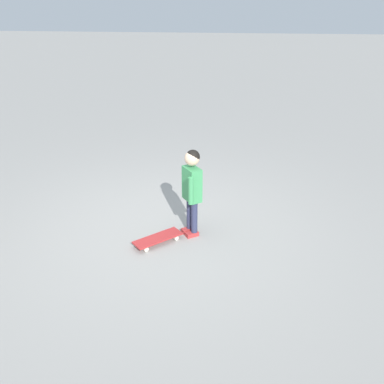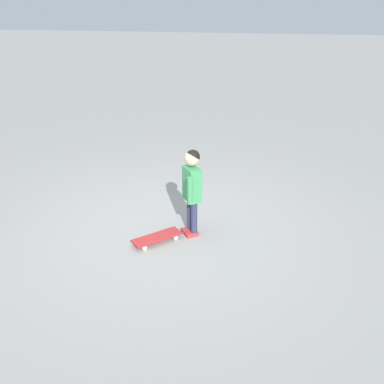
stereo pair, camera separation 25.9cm
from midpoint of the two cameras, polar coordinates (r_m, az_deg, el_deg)
name	(u,v)px [view 1 (the left image)]	position (r m, az deg, el deg)	size (l,w,h in m)	color
ground_plane	(161,230)	(5.42, -5.46, -4.95)	(50.00, 50.00, 0.00)	gray
child_person	(192,184)	(5.03, -1.49, 1.08)	(0.41, 0.27, 1.06)	#2D3351
skateboard	(158,238)	(5.14, -5.89, -6.01)	(0.53, 0.56, 0.07)	#B22D2D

